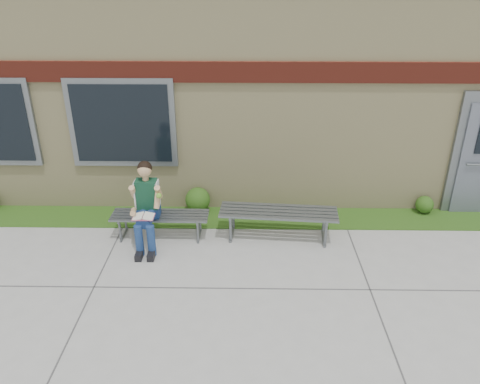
{
  "coord_description": "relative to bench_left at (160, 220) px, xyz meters",
  "views": [
    {
      "loc": [
        -0.79,
        -4.97,
        4.2
      ],
      "look_at": [
        -0.9,
        1.7,
        0.97
      ],
      "focal_mm": 35.0,
      "sensor_mm": 36.0,
      "label": 1
    }
  ],
  "objects": [
    {
      "name": "ground",
      "position": [
        2.25,
        -1.94,
        -0.33
      ],
      "size": [
        80.0,
        80.0,
        0.0
      ],
      "primitive_type": "plane",
      "color": "#9E9E99",
      "rests_on": "ground"
    },
    {
      "name": "grass_strip",
      "position": [
        2.25,
        0.66,
        -0.32
      ],
      "size": [
        16.0,
        0.8,
        0.02
      ],
      "primitive_type": "cube",
      "color": "#1C4913",
      "rests_on": "ground"
    },
    {
      "name": "school_building",
      "position": [
        2.25,
        4.05,
        1.77
      ],
      "size": [
        16.2,
        6.22,
        4.2
      ],
      "color": "beige",
      "rests_on": "ground"
    },
    {
      "name": "bench_left",
      "position": [
        0.0,
        0.0,
        0.0
      ],
      "size": [
        1.64,
        0.47,
        0.42
      ],
      "rotation": [
        0.0,
        0.0,
        -0.01
      ],
      "color": "slate",
      "rests_on": "ground"
    },
    {
      "name": "bench_right",
      "position": [
        2.0,
        0.0,
        0.07
      ],
      "size": [
        2.01,
        0.7,
        0.51
      ],
      "rotation": [
        0.0,
        0.0,
        -0.08
      ],
      "color": "slate",
      "rests_on": "ground"
    },
    {
      "name": "girl",
      "position": [
        -0.16,
        -0.22,
        0.39
      ],
      "size": [
        0.54,
        0.88,
        1.41
      ],
      "rotation": [
        0.0,
        0.0,
        0.0
      ],
      "color": "navy",
      "rests_on": "ground"
    },
    {
      "name": "shrub_mid",
      "position": [
        0.55,
        0.91,
        -0.08
      ],
      "size": [
        0.46,
        0.46,
        0.46
      ],
      "primitive_type": "sphere",
      "color": "#1C4913",
      "rests_on": "grass_strip"
    },
    {
      "name": "shrub_east",
      "position": [
        4.8,
        0.91,
        -0.14
      ],
      "size": [
        0.33,
        0.33,
        0.33
      ],
      "primitive_type": "sphere",
      "color": "#1C4913",
      "rests_on": "grass_strip"
    }
  ]
}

